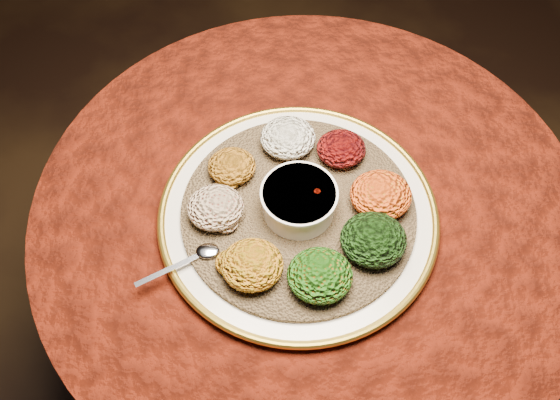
{
  "coord_description": "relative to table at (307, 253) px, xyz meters",
  "views": [
    {
      "loc": [
        -0.08,
        -0.58,
        1.63
      ],
      "look_at": [
        -0.05,
        -0.01,
        0.76
      ],
      "focal_mm": 40.0,
      "sensor_mm": 36.0,
      "label": 1
    }
  ],
  "objects": [
    {
      "name": "table",
      "position": [
        0.0,
        0.0,
        0.0
      ],
      "size": [
        0.96,
        0.96,
        0.73
      ],
      "color": "black",
      "rests_on": "ground"
    },
    {
      "name": "platter",
      "position": [
        -0.02,
        -0.03,
        0.19
      ],
      "size": [
        0.54,
        0.54,
        0.02
      ],
      "rotation": [
        0.0,
        0.0,
        0.23
      ],
      "color": "beige",
      "rests_on": "table"
    },
    {
      "name": "injera",
      "position": [
        -0.02,
        -0.03,
        0.2
      ],
      "size": [
        0.46,
        0.46,
        0.01
      ],
      "primitive_type": "cylinder",
      "rotation": [
        0.0,
        0.0,
        -0.21
      ],
      "color": "brown",
      "rests_on": "platter"
    },
    {
      "name": "stew_bowl",
      "position": [
        -0.02,
        -0.03,
        0.24
      ],
      "size": [
        0.13,
        0.13,
        0.05
      ],
      "color": "white",
      "rests_on": "injera"
    },
    {
      "name": "spoon",
      "position": [
        -0.18,
        -0.11,
        0.21
      ],
      "size": [
        0.13,
        0.07,
        0.01
      ],
      "rotation": [
        0.0,
        0.0,
        -2.68
      ],
      "color": "silver",
      "rests_on": "injera"
    },
    {
      "name": "portion_ayib",
      "position": [
        -0.03,
        0.1,
        0.23
      ],
      "size": [
        0.1,
        0.09,
        0.05
      ],
      "primitive_type": "ellipsoid",
      "color": "white",
      "rests_on": "injera"
    },
    {
      "name": "portion_kitfo",
      "position": [
        0.06,
        0.08,
        0.23
      ],
      "size": [
        0.09,
        0.08,
        0.04
      ],
      "primitive_type": "ellipsoid",
      "color": "black",
      "rests_on": "injera"
    },
    {
      "name": "portion_tikil",
      "position": [
        0.11,
        -0.02,
        0.23
      ],
      "size": [
        0.1,
        0.1,
        0.05
      ],
      "primitive_type": "ellipsoid",
      "color": "#C28010",
      "rests_on": "injera"
    },
    {
      "name": "portion_gomen",
      "position": [
        0.09,
        -0.11,
        0.23
      ],
      "size": [
        0.11,
        0.1,
        0.05
      ],
      "primitive_type": "ellipsoid",
      "color": "black",
      "rests_on": "injera"
    },
    {
      "name": "portion_mixveg",
      "position": [
        0.0,
        -0.16,
        0.23
      ],
      "size": [
        0.1,
        0.1,
        0.05
      ],
      "primitive_type": "ellipsoid",
      "color": "#943D09",
      "rests_on": "injera"
    },
    {
      "name": "portion_kik",
      "position": [
        -0.1,
        -0.14,
        0.23
      ],
      "size": [
        0.1,
        0.09,
        0.05
      ],
      "primitive_type": "ellipsoid",
      "color": "#B76510",
      "rests_on": "injera"
    },
    {
      "name": "portion_timatim",
      "position": [
        -0.16,
        -0.03,
        0.23
      ],
      "size": [
        0.09,
        0.09,
        0.04
      ],
      "primitive_type": "ellipsoid",
      "color": "maroon",
      "rests_on": "injera"
    },
    {
      "name": "portion_shiro",
      "position": [
        -0.13,
        0.05,
        0.23
      ],
      "size": [
        0.08,
        0.08,
        0.04
      ],
      "primitive_type": "ellipsoid",
      "color": "#A15E13",
      "rests_on": "injera"
    }
  ]
}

